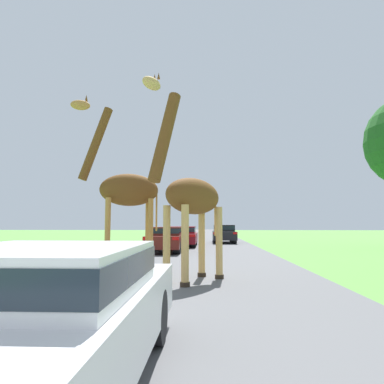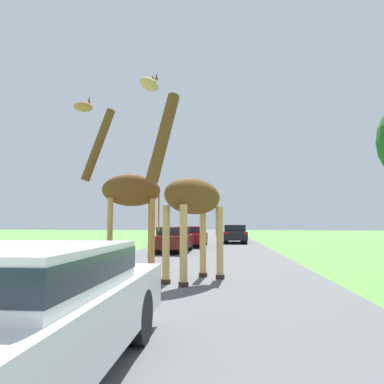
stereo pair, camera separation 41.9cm
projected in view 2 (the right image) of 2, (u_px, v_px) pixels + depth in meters
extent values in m
cube|color=#5B5B5E|center=(211.00, 241.00, 28.76)|extent=(7.65, 120.00, 0.00)
cylinder|color=tan|center=(184.00, 245.00, 8.25)|extent=(0.19, 0.19, 1.96)
cylinder|color=#2D2319|center=(183.00, 284.00, 8.17)|extent=(0.24, 0.24, 0.11)
cylinder|color=tan|center=(166.00, 244.00, 8.64)|extent=(0.19, 0.19, 1.96)
cylinder|color=#2D2319|center=(166.00, 282.00, 8.55)|extent=(0.24, 0.24, 0.11)
cylinder|color=tan|center=(220.00, 243.00, 9.39)|extent=(0.19, 0.19, 1.96)
cylinder|color=#2D2319|center=(220.00, 277.00, 9.31)|extent=(0.24, 0.24, 0.11)
cylinder|color=tan|center=(203.00, 242.00, 9.78)|extent=(0.19, 0.19, 1.96)
cylinder|color=#2D2319|center=(203.00, 275.00, 9.69)|extent=(0.24, 0.24, 0.11)
ellipsoid|color=brown|center=(194.00, 196.00, 9.13)|extent=(1.81, 2.16, 0.97)
cylinder|color=brown|center=(163.00, 137.00, 8.37)|extent=(0.84, 1.01, 2.35)
ellipsoid|color=tan|center=(149.00, 84.00, 8.11)|extent=(0.52, 0.60, 0.30)
cylinder|color=tan|center=(217.00, 217.00, 9.85)|extent=(0.07, 0.07, 1.08)
cone|color=brown|center=(157.00, 76.00, 8.22)|extent=(0.07, 0.07, 0.16)
cone|color=brown|center=(153.00, 78.00, 8.31)|extent=(0.07, 0.07, 0.16)
cylinder|color=#B77F3D|center=(110.00, 237.00, 9.83)|extent=(0.16, 0.16, 2.25)
cylinder|color=#2D2319|center=(109.00, 275.00, 9.73)|extent=(0.20, 0.20, 0.09)
cylinder|color=#B77F3D|center=(110.00, 236.00, 10.41)|extent=(0.16, 0.16, 2.25)
cylinder|color=#2D2319|center=(109.00, 272.00, 10.31)|extent=(0.20, 0.20, 0.09)
cylinder|color=#B77F3D|center=(152.00, 236.00, 10.09)|extent=(0.16, 0.16, 2.25)
cylinder|color=#2D2319|center=(152.00, 274.00, 9.99)|extent=(0.20, 0.20, 0.09)
cylinder|color=#B77F3D|center=(150.00, 236.00, 10.67)|extent=(0.16, 0.16, 2.25)
cylinder|color=#2D2319|center=(150.00, 271.00, 10.57)|extent=(0.20, 0.20, 0.09)
ellipsoid|color=brown|center=(132.00, 190.00, 10.38)|extent=(1.88, 1.20, 0.97)
cylinder|color=brown|center=(98.00, 145.00, 10.29)|extent=(0.99, 0.53, 2.26)
ellipsoid|color=#B77F3D|center=(83.00, 107.00, 10.30)|extent=(0.61, 0.40, 0.30)
cylinder|color=#B77F3D|center=(159.00, 211.00, 10.50)|extent=(0.05, 0.05, 1.24)
cone|color=brown|center=(89.00, 99.00, 10.29)|extent=(0.07, 0.07, 0.16)
cone|color=brown|center=(89.00, 101.00, 10.42)|extent=(0.07, 0.07, 0.16)
cube|color=silver|center=(11.00, 326.00, 3.05)|extent=(1.87, 4.53, 0.61)
cube|color=silver|center=(14.00, 269.00, 3.09)|extent=(1.69, 2.04, 0.41)
cube|color=#19232D|center=(14.00, 266.00, 3.10)|extent=(1.71, 2.06, 0.25)
cylinder|color=black|center=(20.00, 314.00, 4.44)|extent=(0.37, 0.67, 0.67)
cylinder|color=black|center=(133.00, 316.00, 4.30)|extent=(0.37, 0.67, 0.67)
cube|color=#561914|center=(174.00, 241.00, 18.15)|extent=(1.73, 4.03, 0.62)
cube|color=#561914|center=(174.00, 231.00, 18.20)|extent=(1.56, 1.81, 0.43)
cube|color=#19232D|center=(174.00, 231.00, 18.20)|extent=(1.57, 1.83, 0.26)
cube|color=red|center=(153.00, 238.00, 16.23)|extent=(0.31, 0.03, 0.15)
cube|color=red|center=(183.00, 239.00, 16.10)|extent=(0.31, 0.03, 0.15)
cylinder|color=black|center=(165.00, 245.00, 19.39)|extent=(0.35, 0.63, 0.63)
cylinder|color=black|center=(189.00, 245.00, 19.26)|extent=(0.35, 0.63, 0.63)
cylinder|color=black|center=(157.00, 248.00, 16.99)|extent=(0.35, 0.63, 0.63)
cylinder|color=black|center=(184.00, 248.00, 16.86)|extent=(0.35, 0.63, 0.63)
cube|color=black|center=(235.00, 235.00, 26.90)|extent=(1.76, 4.29, 0.63)
cube|color=black|center=(235.00, 228.00, 26.95)|extent=(1.59, 1.93, 0.50)
cube|color=#19232D|center=(235.00, 228.00, 26.95)|extent=(1.61, 1.95, 0.30)
cube|color=red|center=(226.00, 233.00, 24.85)|extent=(0.32, 0.03, 0.15)
cube|color=red|center=(246.00, 233.00, 24.72)|extent=(0.32, 0.03, 0.15)
cylinder|color=black|center=(226.00, 238.00, 28.22)|extent=(0.35, 0.63, 0.63)
cylinder|color=black|center=(243.00, 238.00, 28.09)|extent=(0.35, 0.63, 0.63)
cylinder|color=black|center=(226.00, 239.00, 25.66)|extent=(0.35, 0.63, 0.63)
cylinder|color=black|center=(245.00, 240.00, 25.53)|extent=(0.35, 0.63, 0.63)
cube|color=maroon|center=(191.00, 238.00, 22.89)|extent=(2.00, 4.58, 0.61)
cube|color=maroon|center=(191.00, 230.00, 22.94)|extent=(1.80, 2.06, 0.46)
cube|color=#19232D|center=(191.00, 229.00, 22.94)|extent=(1.82, 2.08, 0.27)
cube|color=red|center=(174.00, 236.00, 20.70)|extent=(0.36, 0.03, 0.15)
cube|color=red|center=(201.00, 236.00, 20.55)|extent=(0.36, 0.03, 0.15)
cylinder|color=black|center=(182.00, 241.00, 24.30)|extent=(0.40, 0.58, 0.58)
cylinder|color=black|center=(204.00, 241.00, 24.15)|extent=(0.40, 0.58, 0.58)
cylinder|color=black|center=(177.00, 243.00, 21.57)|extent=(0.40, 0.58, 0.58)
cylinder|color=black|center=(202.00, 243.00, 21.43)|extent=(0.40, 0.58, 0.58)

